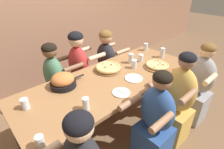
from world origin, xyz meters
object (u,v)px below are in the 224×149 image
Objects in this scene: empty_plate_a at (134,78)px; diner_far_center at (80,74)px; diner_near_center at (155,124)px; diner_near_right at (197,88)px; drinking_glass_e at (86,104)px; pizza_board_main at (157,66)px; pizza_board_second at (108,68)px; drinking_glass_c at (40,142)px; drinking_glass_d at (131,59)px; drinking_glass_f at (146,47)px; skillet_bowl at (63,81)px; drinking_glass_g at (141,58)px; diner_far_midright at (106,65)px; diner_near_midright at (177,104)px; drinking_glass_h at (25,104)px; diner_far_midleft at (56,86)px; drinking_glass_b at (162,53)px; empty_plate_b at (121,93)px; drinking_glass_a at (134,64)px.

diner_far_center is at bearing 105.09° from empty_plate_a.
diner_near_right reaches higher than diner_near_center.
empty_plate_a is 0.73m from drinking_glass_e.
pizza_board_main is 1.04× the size of pizza_board_second.
diner_near_center is (1.00, -0.29, -0.29)m from drinking_glass_c.
drinking_glass_d is 1.14× the size of drinking_glass_f.
pizza_board_second is at bearing 145.16° from pizza_board_main.
skillet_bowl is 1.13m from drinking_glass_g.
empty_plate_a is 0.92m from diner_far_midright.
diner_near_center is (-0.19, -0.48, -0.25)m from empty_plate_a.
diner_near_right is at bearing -90.00° from diner_near_midright.
diner_far_midleft is (0.52, 0.52, -0.29)m from drinking_glass_h.
drinking_glass_d is 0.78m from diner_far_center.
drinking_glass_b is 1.58m from diner_far_midleft.
drinking_glass_d reaches higher than pizza_board_second.
drinking_glass_f is at bearing 1.97° from skillet_bowl.
drinking_glass_c is at bearing -174.21° from pizza_board_main.
diner_far_midright is at bearing 100.37° from pizza_board_main.
diner_far_midright reaches higher than pizza_board_second.
drinking_glass_f is (1.50, 0.05, -0.01)m from skillet_bowl.
diner_near_center is at bearing 90.00° from diner_near_midright.
empty_plate_a is at bearing 5.23° from drinking_glass_e.
drinking_glass_g is (1.15, 0.32, -0.00)m from drinking_glass_e.
pizza_board_second is 2.48× the size of drinking_glass_d.
diner_near_right reaches higher than diner_far_midleft.
drinking_glass_b is at bearing 23.87° from pizza_board_main.
drinking_glass_f reaches higher than pizza_board_second.
diner_far_center reaches higher than diner_far_midright.
pizza_board_main is 0.84m from diner_near_center.
diner_near_center is (0.53, -0.41, -0.30)m from drinking_glass_e.
diner_near_midright is (-0.55, -0.60, -0.29)m from drinking_glass_b.
drinking_glass_b is 1.41× the size of drinking_glass_c.
diner_near_midright reaches higher than drinking_glass_d.
diner_near_center is (-0.64, -0.46, -0.27)m from pizza_board_main.
diner_far_midleft reaches higher than drinking_glass_d.
skillet_bowl is 3.85× the size of drinking_glass_h.
drinking_glass_b is at bearing -14.80° from pizza_board_second.
diner_far_center reaches higher than diner_far_midleft.
empty_plate_a is at bearing -19.24° from diner_far_midright.
drinking_glass_d is (1.49, 0.50, 0.01)m from drinking_glass_c.
drinking_glass_g is 0.10× the size of diner_far_midright.
drinking_glass_f is 0.99m from diner_near_right.
drinking_glass_f is (0.52, 0.15, -0.00)m from drinking_glass_d.
diner_near_midright is 0.52m from diner_near_right.
skillet_bowl is 0.36× the size of diner_near_right.
diner_far_midright is at bearing 57.35° from empty_plate_b.
pizza_board_main is at bearing -64.89° from drinking_glass_d.
drinking_glass_b reaches higher than drinking_glass_c.
drinking_glass_f is 0.11× the size of diner_near_center.
drinking_glass_a reaches higher than empty_plate_b.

